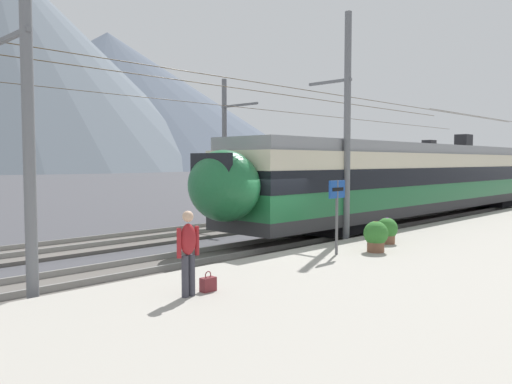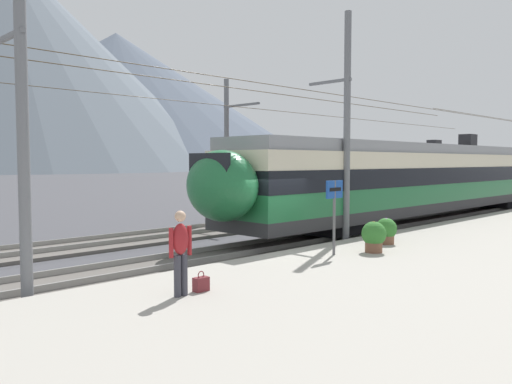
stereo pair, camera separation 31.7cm
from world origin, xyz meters
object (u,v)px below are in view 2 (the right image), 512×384
(potted_plant_by_shelter, at_px, (374,235))
(train_near_platform, at_px, (427,178))
(train_far_track, at_px, (404,174))
(passenger_walking, at_px, (181,249))
(catenary_mast_west, at_px, (20,108))
(potted_plant_platform_edge, at_px, (386,230))
(catenary_mast_mid, at_px, (345,127))
(platform_sign, at_px, (334,200))
(catenary_mast_far_side, at_px, (229,147))
(handbag_beside_passenger, at_px, (201,284))

(potted_plant_by_shelter, bearing_deg, train_near_platform, 19.80)
(train_far_track, bearing_deg, potted_plant_by_shelter, -153.15)
(passenger_walking, relative_size, potted_plant_by_shelter, 1.87)
(catenary_mast_west, height_order, passenger_walking, catenary_mast_west)
(train_near_platform, height_order, potted_plant_platform_edge, train_near_platform)
(train_near_platform, distance_m, train_far_track, 8.14)
(catenary_mast_mid, height_order, platform_sign, catenary_mast_mid)
(train_far_track, xyz_separation_m, platform_sign, (-18.80, -8.36, -0.28))
(passenger_walking, bearing_deg, catenary_mast_far_side, 44.80)
(train_far_track, relative_size, catenary_mast_mid, 0.60)
(train_near_platform, relative_size, catenary_mast_west, 0.68)
(catenary_mast_far_side, xyz_separation_m, platform_sign, (-5.22, -10.33, -1.82))
(train_near_platform, distance_m, potted_plant_platform_edge, 10.26)
(passenger_walking, height_order, potted_plant_by_shelter, passenger_walking)
(catenary_mast_mid, height_order, potted_plant_platform_edge, catenary_mast_mid)
(train_far_track, distance_m, potted_plant_by_shelter, 19.83)
(train_near_platform, bearing_deg, catenary_mast_west, -175.92)
(train_far_track, height_order, handbag_beside_passenger, train_far_track)
(passenger_walking, bearing_deg, platform_sign, 5.79)
(train_near_platform, relative_size, catenary_mast_far_side, 0.68)
(catenary_mast_mid, bearing_deg, passenger_walking, -163.99)
(train_near_platform, xyz_separation_m, potted_plant_platform_edge, (-9.56, -3.45, -1.39))
(catenary_mast_far_side, height_order, handbag_beside_passenger, catenary_mast_far_side)
(catenary_mast_mid, distance_m, potted_plant_platform_edge, 3.99)
(handbag_beside_passenger, bearing_deg, catenary_mast_mid, 16.80)
(catenary_mast_west, relative_size, catenary_mast_far_side, 1.00)
(train_near_platform, height_order, catenary_mast_west, catenary_mast_west)
(catenary_mast_far_side, bearing_deg, catenary_mast_mid, -103.22)
(train_far_track, distance_m, catenary_mast_far_side, 13.81)
(potted_plant_by_shelter, bearing_deg, passenger_walking, -179.93)
(train_near_platform, xyz_separation_m, handbag_beside_passenger, (-17.56, -4.01, -1.69))
(passenger_walking, distance_m, potted_plant_by_shelter, 6.93)
(platform_sign, bearing_deg, catenary_mast_west, 165.53)
(catenary_mast_west, relative_size, passenger_walking, 24.87)
(catenary_mast_west, height_order, potted_plant_by_shelter, catenary_mast_west)
(train_near_platform, bearing_deg, potted_plant_by_shelter, -160.20)
(catenary_mast_west, bearing_deg, catenary_mast_far_side, 32.60)
(platform_sign, bearing_deg, potted_plant_platform_edge, -0.18)
(train_far_track, distance_m, passenger_walking, 26.16)
(train_near_platform, distance_m, passenger_walking, 18.55)
(catenary_mast_far_side, relative_size, passenger_walking, 24.87)
(catenary_mast_mid, height_order, passenger_walking, catenary_mast_mid)
(catenary_mast_mid, xyz_separation_m, potted_plant_platform_edge, (-0.51, -2.02, -3.41))
(platform_sign, relative_size, potted_plant_by_shelter, 2.33)
(platform_sign, height_order, passenger_walking, platform_sign)
(catenary_mast_far_side, bearing_deg, handbag_beside_passenger, -133.86)
(catenary_mast_mid, xyz_separation_m, passenger_walking, (-9.03, -2.59, -2.92))
(catenary_mast_mid, xyz_separation_m, potted_plant_by_shelter, (-2.12, -2.58, -3.35))
(potted_plant_platform_edge, xyz_separation_m, potted_plant_by_shelter, (-1.61, -0.57, 0.05))
(train_far_track, bearing_deg, platform_sign, -156.03)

